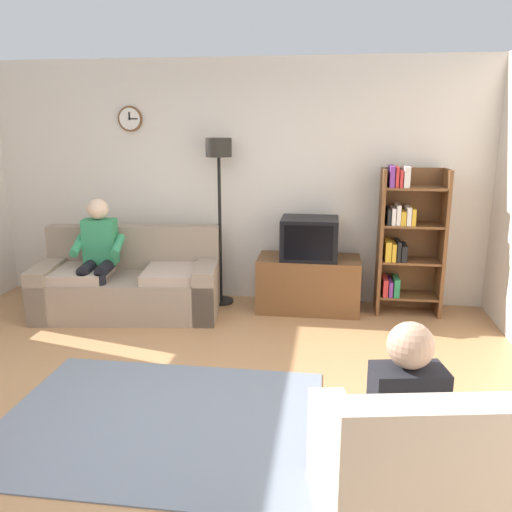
{
  "coord_description": "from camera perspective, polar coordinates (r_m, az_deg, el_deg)",
  "views": [
    {
      "loc": [
        1.07,
        -3.36,
        2.0
      ],
      "look_at": [
        0.48,
        0.93,
        0.92
      ],
      "focal_mm": 37.37,
      "sensor_mm": 36.0,
      "label": 1
    }
  ],
  "objects": [
    {
      "name": "couch",
      "position": [
        5.91,
        -13.38,
        -2.98
      ],
      "size": [
        2.0,
        1.12,
        0.9
      ],
      "color": "gray",
      "rests_on": "ground_plane"
    },
    {
      "name": "tv_stand",
      "position": [
        5.87,
        5.63,
        -2.96
      ],
      "size": [
        1.1,
        0.56,
        0.59
      ],
      "color": "brown",
      "rests_on": "ground_plane"
    },
    {
      "name": "floor_lamp",
      "position": [
        5.86,
        -3.97,
        8.59
      ],
      "size": [
        0.28,
        0.28,
        1.85
      ],
      "color": "black",
      "rests_on": "ground_plane"
    },
    {
      "name": "tv",
      "position": [
        5.71,
        5.74,
        1.91
      ],
      "size": [
        0.6,
        0.49,
        0.44
      ],
      "color": "black",
      "rests_on": "tv_stand"
    },
    {
      "name": "ground_plane",
      "position": [
        4.05,
        -8.85,
        -15.76
      ],
      "size": [
        12.0,
        12.0,
        0.0
      ],
      "primitive_type": "plane",
      "color": "#B27F51"
    },
    {
      "name": "person_on_couch",
      "position": [
        5.82,
        -16.56,
        0.5
      ],
      "size": [
        0.55,
        0.57,
        1.24
      ],
      "color": "#338C59",
      "rests_on": "ground_plane"
    },
    {
      "name": "area_rug",
      "position": [
        3.91,
        -10.25,
        -16.9
      ],
      "size": [
        2.2,
        1.7,
        0.01
      ],
      "primitive_type": "cube",
      "color": "slate",
      "rests_on": "ground_plane"
    },
    {
      "name": "person_in_right_armchair",
      "position": [
        2.83,
        15.1,
        -16.06
      ],
      "size": [
        0.56,
        0.58,
        1.12
      ],
      "color": "black",
      "rests_on": "ground_plane"
    },
    {
      "name": "bookshelf",
      "position": [
        5.86,
        15.73,
        1.89
      ],
      "size": [
        0.68,
        0.36,
        1.58
      ],
      "color": "brown",
      "rests_on": "ground_plane"
    },
    {
      "name": "back_wall_assembly",
      "position": [
        6.15,
        -2.21,
        7.94
      ],
      "size": [
        6.2,
        0.17,
        2.7
      ],
      "color": "silver",
      "rests_on": "ground_plane"
    },
    {
      "name": "armchair_near_bookshelf",
      "position": [
        2.93,
        15.23,
        -22.27
      ],
      "size": [
        0.94,
        1.01,
        0.9
      ],
      "color": "#BCAD99",
      "rests_on": "ground_plane"
    }
  ]
}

